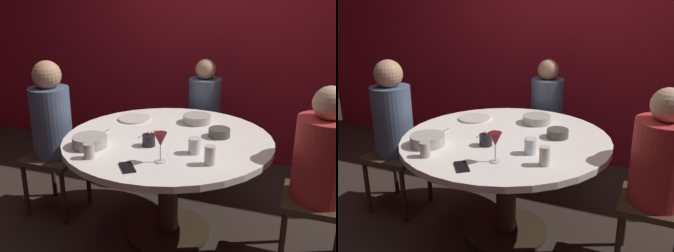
% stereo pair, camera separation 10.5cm
% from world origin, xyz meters
% --- Properties ---
extents(ground_plane, '(8.00, 8.00, 0.00)m').
position_xyz_m(ground_plane, '(0.00, 0.00, 0.00)').
color(ground_plane, '#2D231E').
extents(back_wall, '(6.00, 0.10, 2.60)m').
position_xyz_m(back_wall, '(0.00, 1.52, 1.30)').
color(back_wall, maroon).
rests_on(back_wall, ground).
extents(dining_table, '(1.39, 1.39, 0.73)m').
position_xyz_m(dining_table, '(0.00, 0.00, 0.59)').
color(dining_table, white).
rests_on(dining_table, ground).
extents(seated_diner_left, '(0.40, 0.40, 1.19)m').
position_xyz_m(seated_diner_left, '(-0.92, 0.00, 0.74)').
color(seated_diner_left, '#3F2D1E').
rests_on(seated_diner_left, ground).
extents(seated_diner_back, '(0.40, 0.40, 1.11)m').
position_xyz_m(seated_diner_back, '(0.00, 0.93, 0.69)').
color(seated_diner_back, '#3F2D1E').
rests_on(seated_diner_back, ground).
extents(seated_diner_right, '(0.40, 0.40, 1.16)m').
position_xyz_m(seated_diner_right, '(0.96, 0.00, 0.72)').
color(seated_diner_right, '#3F2D1E').
rests_on(seated_diner_right, ground).
extents(candle_holder, '(0.08, 0.08, 0.10)m').
position_xyz_m(candle_holder, '(-0.06, -0.18, 0.77)').
color(candle_holder, black).
rests_on(candle_holder, dining_table).
extents(wine_glass, '(0.08, 0.08, 0.18)m').
position_xyz_m(wine_glass, '(0.10, -0.38, 0.86)').
color(wine_glass, silver).
rests_on(wine_glass, dining_table).
extents(dinner_plate, '(0.24, 0.24, 0.01)m').
position_xyz_m(dinner_plate, '(-0.37, 0.27, 0.74)').
color(dinner_plate, silver).
rests_on(dinner_plate, dining_table).
extents(cell_phone, '(0.14, 0.15, 0.01)m').
position_xyz_m(cell_phone, '(-0.05, -0.52, 0.74)').
color(cell_phone, black).
rests_on(cell_phone, dining_table).
extents(bowl_serving_large, '(0.22, 0.22, 0.07)m').
position_xyz_m(bowl_serving_large, '(-0.40, -0.32, 0.77)').
color(bowl_serving_large, '#B2ADA3').
rests_on(bowl_serving_large, dining_table).
extents(bowl_salad_center, '(0.21, 0.21, 0.06)m').
position_xyz_m(bowl_salad_center, '(0.09, 0.36, 0.76)').
color(bowl_salad_center, '#B2ADA3').
rests_on(bowl_salad_center, dining_table).
extents(bowl_small_white, '(0.14, 0.14, 0.06)m').
position_xyz_m(bowl_small_white, '(0.32, 0.13, 0.76)').
color(bowl_small_white, '#4C4742').
rests_on(bowl_small_white, dining_table).
extents(cup_near_candle, '(0.08, 0.08, 0.09)m').
position_xyz_m(cup_near_candle, '(0.24, -0.19, 0.78)').
color(cup_near_candle, silver).
rests_on(cup_near_candle, dining_table).
extents(cup_by_left_diner, '(0.06, 0.06, 0.11)m').
position_xyz_m(cup_by_left_diner, '(0.37, -0.32, 0.79)').
color(cup_by_left_diner, beige).
rests_on(cup_by_left_diner, dining_table).
extents(cup_by_right_diner, '(0.06, 0.06, 0.09)m').
position_xyz_m(cup_by_right_diner, '(-0.31, -0.48, 0.78)').
color(cup_by_right_diner, '#B2ADA3').
rests_on(cup_by_right_diner, dining_table).
extents(fork_near_plate, '(0.07, 0.18, 0.01)m').
position_xyz_m(fork_near_plate, '(-0.15, 0.01, 0.74)').
color(fork_near_plate, '#B7B7BC').
rests_on(fork_near_plate, dining_table).
extents(knife_near_plate, '(0.02, 0.18, 0.01)m').
position_xyz_m(knife_near_plate, '(-0.44, -0.09, 0.74)').
color(knife_near_plate, '#B7B7BC').
rests_on(knife_near_plate, dining_table).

